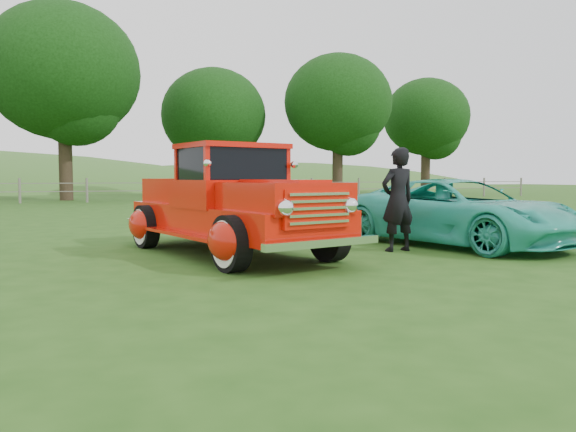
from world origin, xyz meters
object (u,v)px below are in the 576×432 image
object	(u,v)px
tree_near_east	(214,116)
tree_far_east	(426,117)
red_pickup	(230,205)
teal_sedan	(459,212)
tree_mid_east	(338,103)
man	(398,200)
tree_near_west	(63,72)

from	to	relation	value
tree_near_east	tree_far_east	bearing A→B (deg)	3.37
tree_near_east	red_pickup	distance (m)	28.54
tree_near_east	teal_sedan	distance (m)	28.29
teal_sedan	tree_mid_east	bearing A→B (deg)	53.44
man	teal_sedan	bearing A→B (deg)	-174.89
tree_mid_east	man	xyz separation A→B (m)	(-11.34, -26.14, -5.30)
tree_mid_east	teal_sedan	distance (m)	28.22
tree_mid_east	teal_sedan	size ratio (longest dim) A/B	2.14
tree_near_east	man	bearing A→B (deg)	-96.78
tree_far_east	red_pickup	size ratio (longest dim) A/B	1.68
tree_near_west	tree_far_east	world-z (taller)	tree_near_west
tree_mid_east	red_pickup	xyz separation A→B (m)	(-14.08, -25.52, -5.38)
teal_sedan	man	world-z (taller)	man
tree_near_west	tree_far_east	bearing A→B (deg)	10.89
tree_near_west	tree_mid_east	world-z (taller)	tree_near_west
tree_near_west	tree_near_east	size ratio (longest dim) A/B	1.25
tree_far_east	man	world-z (taller)	tree_far_east
tree_near_east	tree_mid_east	world-z (taller)	tree_mid_east
tree_mid_east	teal_sedan	bearing A→B (deg)	-110.90
tree_near_west	red_pickup	distance (m)	24.45
tree_near_west	man	world-z (taller)	tree_near_west
tree_near_west	red_pickup	bearing A→B (deg)	-82.93
tree_mid_east	teal_sedan	xyz separation A→B (m)	(-9.87, -25.85, -5.56)
tree_near_east	red_pickup	bearing A→B (deg)	-102.46
tree_near_west	man	bearing A→B (deg)	-76.81
tree_near_east	tree_mid_east	size ratio (longest dim) A/B	0.88
teal_sedan	man	distance (m)	1.52
man	red_pickup	bearing A→B (deg)	-18.61
tree_mid_east	teal_sedan	world-z (taller)	tree_mid_east
tree_far_east	teal_sedan	distance (m)	34.87
red_pickup	teal_sedan	distance (m)	4.23
teal_sedan	man	bearing A→B (deg)	175.45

